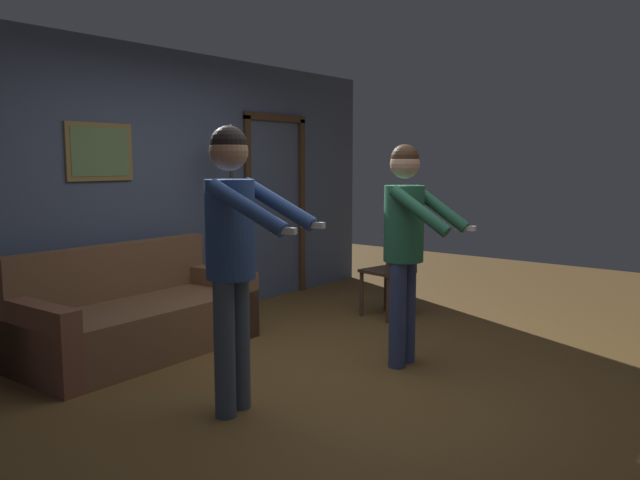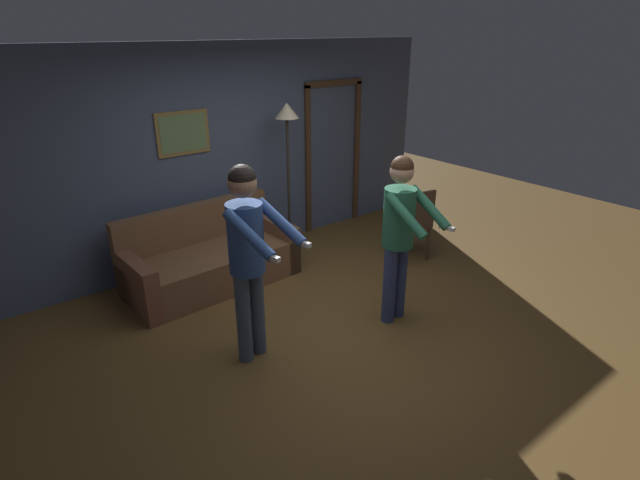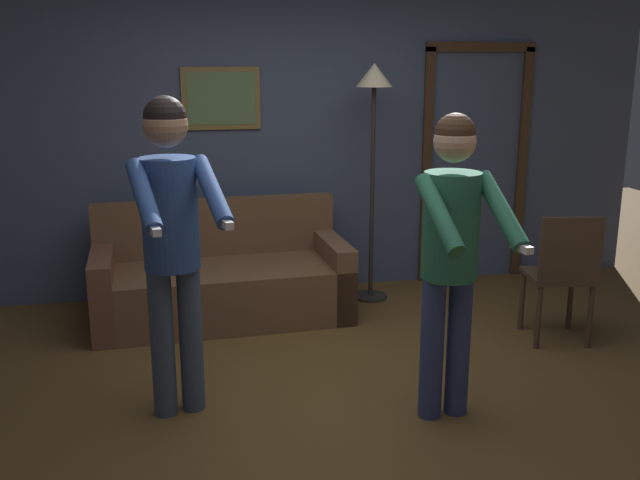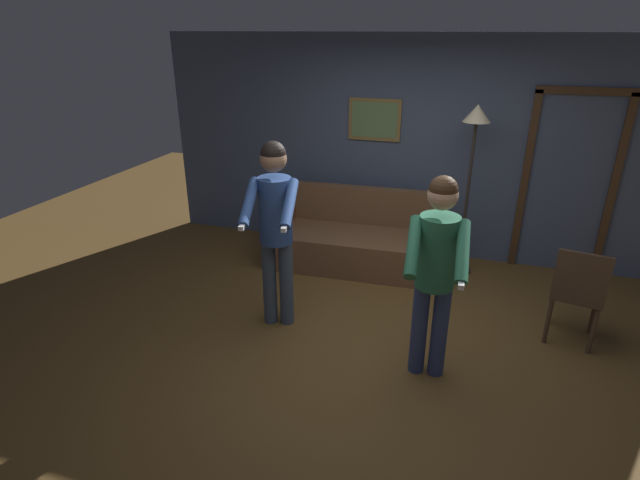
{
  "view_description": "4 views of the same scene",
  "coord_description": "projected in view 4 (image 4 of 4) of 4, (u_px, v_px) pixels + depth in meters",
  "views": [
    {
      "loc": [
        -3.52,
        -2.66,
        1.55
      ],
      "look_at": [
        -0.38,
        -0.15,
        1.05
      ],
      "focal_mm": 35.0,
      "sensor_mm": 36.0,
      "label": 1
    },
    {
      "loc": [
        -2.8,
        -3.22,
        2.74
      ],
      "look_at": [
        -0.33,
        -0.11,
        1.04
      ],
      "focal_mm": 28.0,
      "sensor_mm": 36.0,
      "label": 2
    },
    {
      "loc": [
        -0.93,
        -3.68,
        1.95
      ],
      "look_at": [
        -0.19,
        -0.15,
        1.02
      ],
      "focal_mm": 40.0,
      "sensor_mm": 36.0,
      "label": 3
    },
    {
      "loc": [
        0.7,
        -3.75,
        2.64
      ],
      "look_at": [
        -0.47,
        -0.12,
        1.01
      ],
      "focal_mm": 28.0,
      "sensor_mm": 36.0,
      "label": 4
    }
  ],
  "objects": [
    {
      "name": "torchiere_lamp",
      "position": [
        474.0,
        141.0,
        5.29
      ],
      "size": [
        0.29,
        0.29,
        1.91
      ],
      "color": "#332D28",
      "rests_on": "ground_plane"
    },
    {
      "name": "dining_chair_distant",
      "position": [
        578.0,
        291.0,
        4.33
      ],
      "size": [
        0.49,
        0.49,
        0.93
      ],
      "color": "#4C3828",
      "rests_on": "ground_plane"
    },
    {
      "name": "person_standing_right",
      "position": [
        436.0,
        262.0,
        3.75
      ],
      "size": [
        0.46,
        0.63,
        1.68
      ],
      "color": "navy",
      "rests_on": "ground_plane"
    },
    {
      "name": "back_wall_assembly",
      "position": [
        418.0,
        150.0,
        5.93
      ],
      "size": [
        6.4,
        0.1,
        2.6
      ],
      "color": "#4A5772",
      "rests_on": "ground_plane"
    },
    {
      "name": "couch",
      "position": [
        353.0,
        242.0,
        5.96
      ],
      "size": [
        1.93,
        0.93,
        0.87
      ],
      "color": "brown",
      "rests_on": "ground_plane"
    },
    {
      "name": "ground_plane",
      "position": [
        373.0,
        344.0,
        4.52
      ],
      "size": [
        12.0,
        12.0,
        0.0
      ],
      "primitive_type": "plane",
      "color": "brown"
    },
    {
      "name": "person_standing_left",
      "position": [
        275.0,
        219.0,
        4.42
      ],
      "size": [
        0.52,
        0.73,
        1.76
      ],
      "color": "#404F63",
      "rests_on": "ground_plane"
    }
  ]
}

